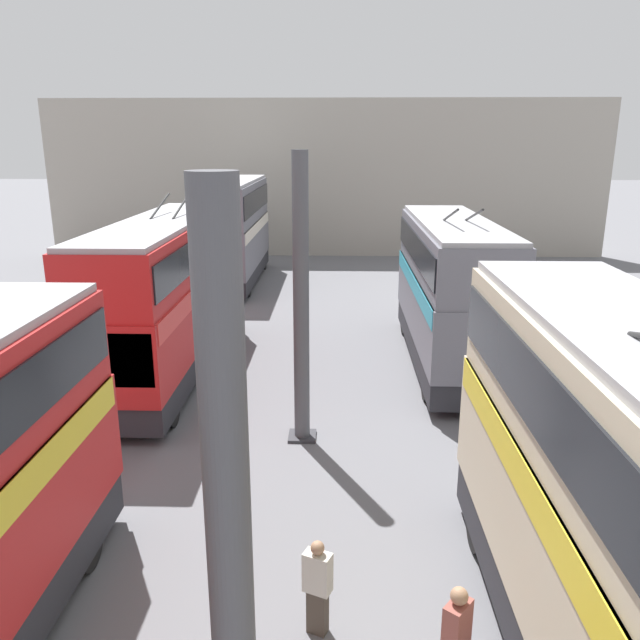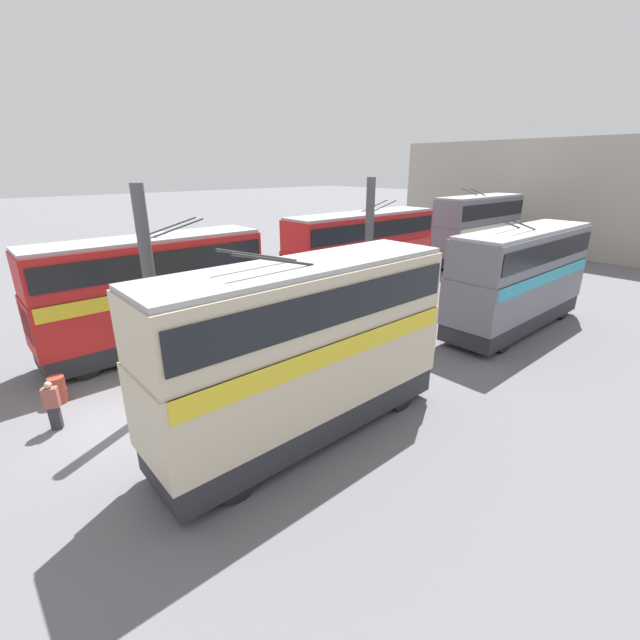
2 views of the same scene
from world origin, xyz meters
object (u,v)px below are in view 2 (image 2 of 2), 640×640
object	(u,v)px
bus_left_far	(521,273)
bus_right_near	(154,287)
person_by_left_row	(262,380)
oil_drum	(58,390)
bus_right_mid	(362,249)
bus_left_near	(305,341)
person_aisle_midway	(260,356)
bus_right_far	(478,226)
person_aisle_foreground	(52,404)

from	to	relation	value
bus_left_far	bus_right_near	distance (m)	16.74
person_by_left_row	oil_drum	bearing A→B (deg)	84.61
bus_right_mid	oil_drum	xyz separation A→B (m)	(-17.31, -2.28, -2.38)
bus_right_mid	bus_right_near	bearing A→B (deg)	180.00
bus_left_near	person_aisle_midway	xyz separation A→B (m)	(1.04, 3.98, -2.12)
bus_left_near	bus_right_near	world-z (taller)	bus_left_near
bus_left_far	bus_right_far	size ratio (longest dim) A/B	0.99
person_by_left_row	person_aisle_foreground	bearing A→B (deg)	98.74
bus_left_near	oil_drum	size ratio (longest dim) A/B	9.83
bus_right_mid	person_aisle_midway	xyz separation A→B (m)	(-11.07, -5.22, -2.00)
bus_right_mid	person_aisle_foreground	xyz separation A→B (m)	(-17.73, -4.00, -2.01)
bus_left_far	person_aisle_foreground	xyz separation A→B (m)	(-18.89, 5.20, -1.94)
bus_right_near	bus_right_far	world-z (taller)	bus_right_far
bus_left_near	person_by_left_row	xyz separation A→B (m)	(-0.13, 2.10, -2.01)
person_aisle_foreground	person_aisle_midway	bearing A→B (deg)	-74.28
bus_left_far	oil_drum	xyz separation A→B (m)	(-18.47, 6.92, -2.31)
bus_right_far	person_aisle_foreground	size ratio (longest dim) A/B	5.98
bus_right_mid	person_aisle_midway	world-z (taller)	bus_right_mid
bus_right_far	person_by_left_row	bearing A→B (deg)	-164.64
person_aisle_foreground	person_by_left_row	xyz separation A→B (m)	(5.49, -3.09, 0.12)
bus_right_far	oil_drum	bearing A→B (deg)	-175.78
bus_left_near	bus_right_far	xyz separation A→B (m)	(25.68, 9.20, 0.08)
bus_right_far	person_aisle_midway	bearing A→B (deg)	-168.05
bus_left_far	bus_right_near	xyz separation A→B (m)	(-13.99, 9.20, -0.01)
person_aisle_foreground	person_by_left_row	bearing A→B (deg)	-93.32
person_aisle_midway	bus_left_near	bearing A→B (deg)	-81.31
bus_left_near	bus_right_mid	xyz separation A→B (m)	(12.11, 9.20, -0.12)
bus_right_far	person_by_left_row	xyz separation A→B (m)	(-25.81, -7.09, -2.08)
bus_right_mid	oil_drum	world-z (taller)	bus_right_mid
bus_right_near	bus_right_mid	bearing A→B (deg)	0.00
bus_left_far	bus_right_mid	distance (m)	9.27
bus_right_near	oil_drum	size ratio (longest dim) A/B	10.08
bus_right_near	bus_right_far	size ratio (longest dim) A/B	0.99
bus_right_mid	person_by_left_row	distance (m)	14.27
person_aisle_midway	bus_right_near	bearing A→B (deg)	132.02
bus_right_mid	person_aisle_midway	size ratio (longest dim) A/B	6.64
person_by_left_row	bus_left_far	bearing A→B (deg)	-60.79
bus_right_far	person_aisle_foreground	xyz separation A→B (m)	(-31.30, -4.00, -2.20)
bus_right_near	person_by_left_row	xyz separation A→B (m)	(0.59, -7.09, -1.81)
bus_right_far	bus_left_far	bearing A→B (deg)	-143.47
bus_left_near	oil_drum	world-z (taller)	bus_left_near
person_aisle_midway	person_by_left_row	world-z (taller)	person_by_left_row
person_by_left_row	bus_right_near	bearing A→B (deg)	42.86
bus_left_near	bus_right_far	size ratio (longest dim) A/B	0.96
bus_left_near	bus_right_far	bearing A→B (deg)	19.70
person_aisle_midway	person_by_left_row	size ratio (longest dim) A/B	0.89
bus_right_far	person_aisle_midway	xyz separation A→B (m)	(-24.64, -5.22, -2.20)
bus_left_near	oil_drum	bearing A→B (deg)	126.91
person_aisle_foreground	oil_drum	distance (m)	1.81
bus_right_near	bus_right_mid	world-z (taller)	bus_right_mid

